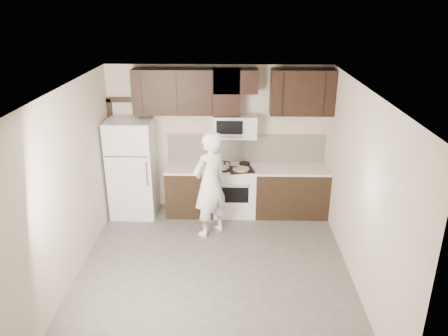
{
  "coord_description": "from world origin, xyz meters",
  "views": [
    {
      "loc": [
        0.28,
        -5.41,
        3.81
      ],
      "look_at": [
        0.13,
        0.9,
        1.31
      ],
      "focal_mm": 35.0,
      "sensor_mm": 36.0,
      "label": 1
    }
  ],
  "objects_px": {
    "person": "(210,185)",
    "refrigerator": "(133,168)",
    "microwave": "(235,126)",
    "stove": "(235,190)"
  },
  "relations": [
    {
      "from": "microwave",
      "to": "person",
      "type": "height_order",
      "value": "microwave"
    },
    {
      "from": "person",
      "to": "refrigerator",
      "type": "bearing_deg",
      "value": -71.5
    },
    {
      "from": "microwave",
      "to": "stove",
      "type": "bearing_deg",
      "value": -89.9
    },
    {
      "from": "refrigerator",
      "to": "person",
      "type": "bearing_deg",
      "value": -27.0
    },
    {
      "from": "refrigerator",
      "to": "person",
      "type": "relative_size",
      "value": 0.99
    },
    {
      "from": "microwave",
      "to": "person",
      "type": "distance_m",
      "value": 1.23
    },
    {
      "from": "microwave",
      "to": "person",
      "type": "bearing_deg",
      "value": -114.53
    },
    {
      "from": "stove",
      "to": "refrigerator",
      "type": "height_order",
      "value": "refrigerator"
    },
    {
      "from": "stove",
      "to": "microwave",
      "type": "xyz_separation_m",
      "value": [
        -0.0,
        0.12,
        1.19
      ]
    },
    {
      "from": "stove",
      "to": "refrigerator",
      "type": "relative_size",
      "value": 0.52
    }
  ]
}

